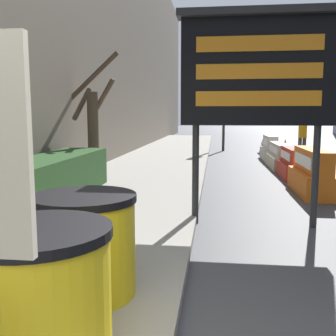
% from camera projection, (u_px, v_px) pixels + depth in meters
% --- Properties ---
extents(hedge_strip, '(0.90, 5.48, 0.77)m').
position_uv_depth(hedge_strip, '(31.00, 186.00, 6.15)').
color(hedge_strip, '#284C23').
rests_on(hedge_strip, sidewalk_left).
extents(bare_tree, '(1.24, 0.99, 3.05)m').
position_uv_depth(bare_tree, '(93.00, 123.00, 9.22)').
color(bare_tree, '#4C3D2D').
rests_on(bare_tree, sidewalk_left).
extents(barrel_drum_foreground, '(0.87, 0.87, 0.85)m').
position_uv_depth(barrel_drum_foreground, '(40.00, 297.00, 2.33)').
color(barrel_drum_foreground, yellow).
rests_on(barrel_drum_foreground, sidewalk_left).
extents(barrel_drum_middle, '(0.87, 0.87, 0.85)m').
position_uv_depth(barrel_drum_middle, '(85.00, 244.00, 3.27)').
color(barrel_drum_middle, yellow).
rests_on(barrel_drum_middle, sidewalk_left).
extents(message_board, '(2.27, 0.36, 3.07)m').
position_uv_depth(message_board, '(257.00, 71.00, 5.53)').
color(message_board, '#28282B').
rests_on(message_board, ground_plane).
extents(jersey_barrier_orange_near, '(0.63, 1.90, 0.93)m').
position_uv_depth(jersey_barrier_orange_near, '(312.00, 174.00, 8.12)').
color(jersey_barrier_orange_near, orange).
rests_on(jersey_barrier_orange_near, ground_plane).
extents(jersey_barrier_red_striped, '(0.56, 1.62, 0.78)m').
position_uv_depth(jersey_barrier_red_striped, '(292.00, 165.00, 10.23)').
color(jersey_barrier_red_striped, red).
rests_on(jersey_barrier_red_striped, ground_plane).
extents(jersey_barrier_cream, '(0.60, 2.12, 0.75)m').
position_uv_depth(jersey_barrier_cream, '(279.00, 157.00, 12.26)').
color(jersey_barrier_cream, beige).
rests_on(jersey_barrier_cream, ground_plane).
extents(jersey_barrier_white, '(0.55, 1.60, 0.88)m').
position_uv_depth(jersey_barrier_white, '(270.00, 149.00, 14.38)').
color(jersey_barrier_white, silver).
rests_on(jersey_barrier_white, ground_plane).
extents(traffic_cone_near, '(0.40, 0.40, 0.72)m').
position_uv_depth(traffic_cone_near, '(285.00, 148.00, 15.24)').
color(traffic_cone_near, black).
rests_on(traffic_cone_near, ground_plane).
extents(traffic_cone_mid, '(0.45, 0.45, 0.80)m').
position_uv_depth(traffic_cone_mid, '(264.00, 145.00, 16.49)').
color(traffic_cone_mid, black).
rests_on(traffic_cone_mid, ground_plane).
extents(traffic_light_near_curb, '(0.28, 0.45, 4.20)m').
position_uv_depth(traffic_light_near_curb, '(224.00, 83.00, 17.50)').
color(traffic_light_near_curb, '#2D2D30').
rests_on(traffic_light_near_curb, ground_plane).
extents(pedestrian_worker, '(0.32, 0.47, 1.68)m').
position_uv_depth(pedestrian_worker, '(303.00, 133.00, 14.23)').
color(pedestrian_worker, '#514C42').
rests_on(pedestrian_worker, ground_plane).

